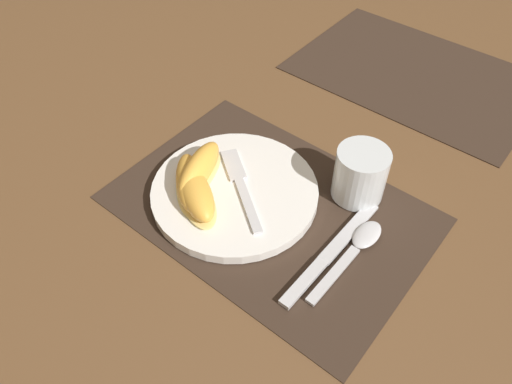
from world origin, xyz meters
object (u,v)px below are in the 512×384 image
(knife, at_px, (329,254))
(citrus_wedge_2, at_px, (196,194))
(juice_glass, at_px, (360,176))
(plate, at_px, (235,192))
(spoon, at_px, (358,245))
(citrus_wedge_0, at_px, (199,170))
(fork, at_px, (240,183))
(citrus_wedge_1, at_px, (189,183))

(knife, xyz_separation_m, citrus_wedge_2, (-0.20, -0.05, 0.03))
(juice_glass, bearing_deg, citrus_wedge_2, -133.67)
(plate, distance_m, spoon, 0.20)
(citrus_wedge_0, distance_m, citrus_wedge_2, 0.05)
(juice_glass, bearing_deg, fork, -142.34)
(citrus_wedge_0, bearing_deg, fork, 29.48)
(knife, distance_m, citrus_wedge_1, 0.23)
(knife, xyz_separation_m, spoon, (0.02, 0.04, 0.00))
(knife, height_order, citrus_wedge_1, citrus_wedge_1)
(citrus_wedge_1, bearing_deg, citrus_wedge_0, 98.49)
(juice_glass, relative_size, knife, 0.37)
(fork, relative_size, citrus_wedge_2, 1.19)
(spoon, distance_m, citrus_wedge_2, 0.25)
(juice_glass, relative_size, spoon, 0.49)
(juice_glass, xyz_separation_m, citrus_wedge_0, (-0.20, -0.14, -0.00))
(juice_glass, xyz_separation_m, citrus_wedge_1, (-0.19, -0.17, -0.01))
(fork, bearing_deg, spoon, 6.41)
(juice_glass, relative_size, citrus_wedge_1, 0.70)
(plate, distance_m, citrus_wedge_0, 0.06)
(plate, bearing_deg, spoon, 9.97)
(knife, distance_m, citrus_wedge_2, 0.21)
(juice_glass, height_order, knife, juice_glass)
(knife, relative_size, citrus_wedge_1, 1.89)
(juice_glass, bearing_deg, citrus_wedge_1, -138.98)
(citrus_wedge_1, bearing_deg, plate, 41.84)
(plate, relative_size, citrus_wedge_1, 2.17)
(knife, relative_size, fork, 1.44)
(fork, xyz_separation_m, citrus_wedge_2, (-0.03, -0.07, 0.01))
(spoon, height_order, citrus_wedge_1, citrus_wedge_1)
(juice_glass, height_order, fork, juice_glass)
(citrus_wedge_2, bearing_deg, juice_glass, 46.33)
(plate, height_order, citrus_wedge_1, citrus_wedge_1)
(plate, relative_size, fork, 1.65)
(spoon, bearing_deg, juice_glass, 122.49)
(citrus_wedge_0, bearing_deg, spoon, 11.82)
(plate, height_order, citrus_wedge_2, citrus_wedge_2)
(juice_glass, xyz_separation_m, citrus_wedge_2, (-0.17, -0.18, -0.00))
(citrus_wedge_1, distance_m, citrus_wedge_2, 0.03)
(fork, xyz_separation_m, citrus_wedge_0, (-0.05, -0.03, 0.02))
(citrus_wedge_2, bearing_deg, citrus_wedge_0, 126.24)
(spoon, height_order, fork, fork)
(spoon, relative_size, citrus_wedge_1, 1.44)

